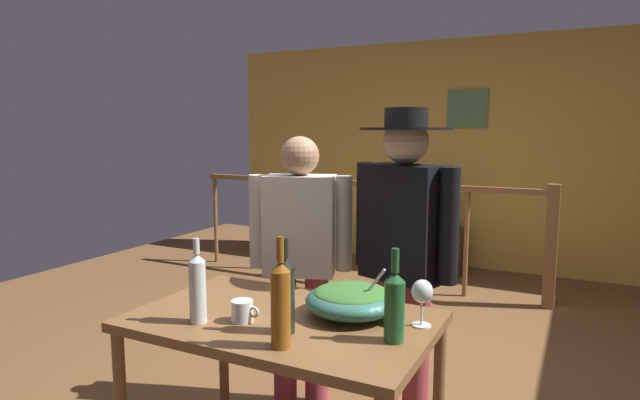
# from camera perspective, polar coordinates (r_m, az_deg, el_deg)

# --- Properties ---
(ground_plane) EXTENTS (8.34, 8.34, 0.00)m
(ground_plane) POSITION_cam_1_polar(r_m,az_deg,el_deg) (3.35, 5.37, -19.80)
(ground_plane) COLOR brown
(back_wall) EXTENTS (5.98, 0.10, 2.53)m
(back_wall) POSITION_cam_1_polar(r_m,az_deg,el_deg) (6.09, 16.62, 4.71)
(back_wall) COLOR gold
(back_wall) RESTS_ON ground_plane
(framed_picture) EXTENTS (0.43, 0.03, 0.41)m
(framed_picture) POSITION_cam_1_polar(r_m,az_deg,el_deg) (6.05, 15.67, 9.49)
(framed_picture) COLOR #4D7D50
(stair_railing) EXTENTS (3.68, 0.10, 1.08)m
(stair_railing) POSITION_cam_1_polar(r_m,az_deg,el_deg) (5.14, 9.89, -1.96)
(stair_railing) COLOR brown
(stair_railing) RESTS_ON ground_plane
(tv_console) EXTENTS (0.90, 0.40, 0.47)m
(tv_console) POSITION_cam_1_polar(r_m,az_deg,el_deg) (5.99, 11.04, -5.10)
(tv_console) COLOR #38281E
(tv_console) RESTS_ON ground_plane
(flat_screen_tv) EXTENTS (0.61, 0.12, 0.44)m
(flat_screen_tv) POSITION_cam_1_polar(r_m,az_deg,el_deg) (5.87, 11.08, -0.41)
(flat_screen_tv) COLOR black
(flat_screen_tv) RESTS_ON tv_console
(serving_table) EXTENTS (1.22, 0.77, 0.78)m
(serving_table) POSITION_cam_1_polar(r_m,az_deg,el_deg) (2.24, -4.04, -14.51)
(serving_table) COLOR brown
(serving_table) RESTS_ON ground_plane
(salad_bowl) EXTENTS (0.38, 0.38, 0.21)m
(salad_bowl) POSITION_cam_1_polar(r_m,az_deg,el_deg) (2.20, 3.43, -10.65)
(salad_bowl) COLOR #337060
(salad_bowl) RESTS_ON serving_table
(wine_glass) EXTENTS (0.08, 0.08, 0.19)m
(wine_glass) POSITION_cam_1_polar(r_m,az_deg,el_deg) (2.10, 11.00, -9.88)
(wine_glass) COLOR silver
(wine_glass) RESTS_ON serving_table
(wine_bottle_amber) EXTENTS (0.07, 0.07, 0.40)m
(wine_bottle_amber) POSITION_cam_1_polar(r_m,az_deg,el_deg) (1.87, -4.29, -11.05)
(wine_bottle_amber) COLOR brown
(wine_bottle_amber) RESTS_ON serving_table
(wine_bottle_clear) EXTENTS (0.07, 0.07, 0.34)m
(wine_bottle_clear) POSITION_cam_1_polar(r_m,az_deg,el_deg) (2.15, -13.12, -9.17)
(wine_bottle_clear) COLOR silver
(wine_bottle_clear) RESTS_ON serving_table
(wine_bottle_dark) EXTENTS (0.07, 0.07, 0.36)m
(wine_bottle_dark) POSITION_cam_1_polar(r_m,az_deg,el_deg) (2.00, -3.83, -10.10)
(wine_bottle_dark) COLOR black
(wine_bottle_dark) RESTS_ON serving_table
(wine_bottle_green) EXTENTS (0.07, 0.07, 0.34)m
(wine_bottle_green) POSITION_cam_1_polar(r_m,az_deg,el_deg) (1.94, 8.06, -11.19)
(wine_bottle_green) COLOR #1E5628
(wine_bottle_green) RESTS_ON serving_table
(mug_white) EXTENTS (0.12, 0.09, 0.09)m
(mug_white) POSITION_cam_1_polar(r_m,az_deg,el_deg) (2.16, -8.37, -11.80)
(mug_white) COLOR white
(mug_white) RESTS_ON serving_table
(person_standing_left) EXTENTS (0.54, 0.33, 1.51)m
(person_standing_left) POSITION_cam_1_polar(r_m,az_deg,el_deg) (2.89, -2.15, -5.63)
(person_standing_left) COLOR #9E3842
(person_standing_left) RESTS_ON ground_plane
(person_standing_right) EXTENTS (0.57, 0.45, 1.65)m
(person_standing_right) POSITION_cam_1_polar(r_m,az_deg,el_deg) (2.64, 9.04, -4.66)
(person_standing_right) COLOR #9E3842
(person_standing_right) RESTS_ON ground_plane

